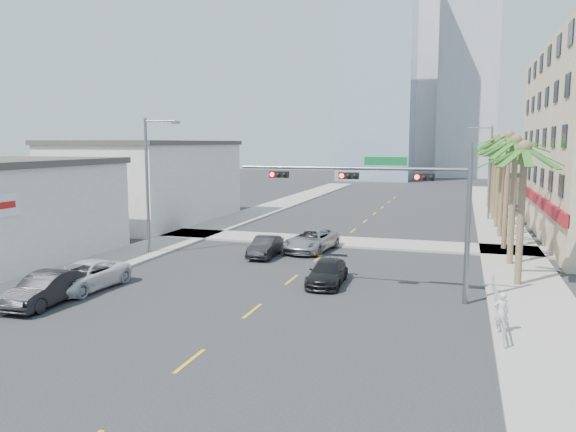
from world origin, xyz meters
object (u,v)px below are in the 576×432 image
object	(u,v)px
car_lane_center	(311,240)
pedestrian	(501,312)
car_parked_mid	(46,289)
car_lane_left	(265,247)
traffic_signal_mast	(397,193)
car_parked_far	(85,276)
car_lane_right	(327,273)

from	to	relation	value
car_lane_center	pedestrian	bearing A→B (deg)	-44.55
car_lane_center	car_parked_mid	bearing A→B (deg)	-110.43
car_parked_mid	car_lane_left	world-z (taller)	car_parked_mid
traffic_signal_mast	car_lane_center	distance (m)	13.02
traffic_signal_mast	pedestrian	xyz separation A→B (m)	(4.52, -4.12, -4.12)
car_parked_far	car_lane_center	distance (m)	15.67
traffic_signal_mast	pedestrian	bearing A→B (deg)	-42.37
car_lane_left	car_lane_right	bearing A→B (deg)	-48.48
pedestrian	car_lane_center	bearing A→B (deg)	-68.73
car_lane_left	car_lane_right	world-z (taller)	car_lane_left
car_lane_left	car_lane_center	world-z (taller)	car_lane_center
traffic_signal_mast	car_lane_right	distance (m)	6.02
traffic_signal_mast	car_parked_mid	xyz separation A→B (m)	(-15.18, -5.86, -4.31)
traffic_signal_mast	pedestrian	distance (m)	7.37
car_lane_right	car_parked_far	bearing A→B (deg)	-160.33
car_parked_mid	pedestrian	xyz separation A→B (m)	(19.70, 1.74, 0.20)
car_lane_left	car_lane_right	distance (m)	8.02
car_lane_right	traffic_signal_mast	bearing A→B (deg)	-26.97
car_parked_mid	car_parked_far	distance (m)	2.78
traffic_signal_mast	car_lane_right	xyz separation A→B (m)	(-3.71, 1.67, -4.44)
car_parked_mid	pedestrian	size ratio (longest dim) A/B	2.86
car_parked_far	car_lane_center	size ratio (longest dim) A/B	0.94
car_lane_left	pedestrian	xyz separation A→B (m)	(13.75, -11.60, 0.28)
pedestrian	car_parked_mid	bearing A→B (deg)	-12.16
car_lane_left	car_lane_center	size ratio (longest dim) A/B	0.74
traffic_signal_mast	car_parked_mid	distance (m)	16.84
car_lane_center	traffic_signal_mast	bearing A→B (deg)	-49.09
car_lane_right	pedestrian	world-z (taller)	pedestrian
car_parked_far	car_lane_center	world-z (taller)	car_lane_center
traffic_signal_mast	pedestrian	size ratio (longest dim) A/B	7.00
car_parked_mid	car_lane_center	distance (m)	18.08
car_lane_left	car_lane_right	size ratio (longest dim) A/B	0.94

